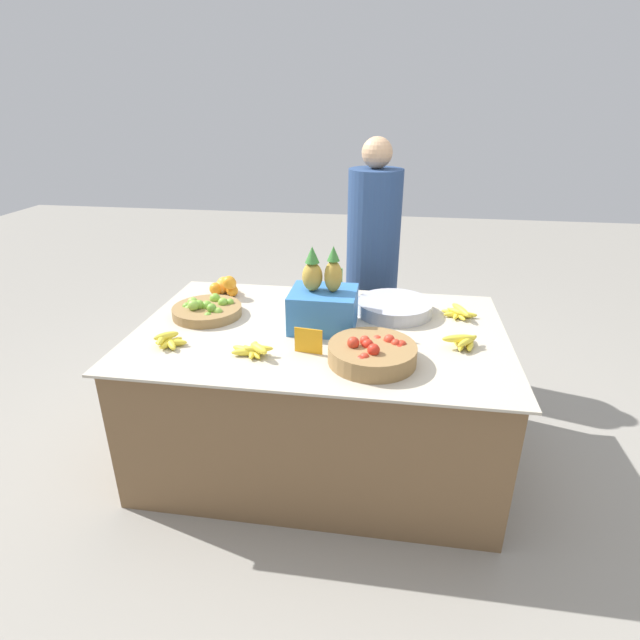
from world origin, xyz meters
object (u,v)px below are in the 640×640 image
tomato_basket (373,353)px  produce_crate (323,304)px  lime_bowl (207,310)px  vendor_person (372,270)px  price_sign (308,341)px  metal_bowl (394,307)px

tomato_basket → produce_crate: size_ratio=0.91×
lime_bowl → produce_crate: bearing=-5.1°
tomato_basket → produce_crate: (-0.25, 0.32, 0.08)m
lime_bowl → vendor_person: bearing=48.8°
price_sign → vendor_person: size_ratio=0.08×
lime_bowl → price_sign: size_ratio=2.80×
lime_bowl → vendor_person: (0.78, 0.90, -0.04)m
metal_bowl → price_sign: bearing=-125.7°
tomato_basket → metal_bowl: tomato_basket is taller
lime_bowl → tomato_basket: (0.86, -0.37, 0.01)m
tomato_basket → metal_bowl: bearing=81.4°
lime_bowl → vendor_person: size_ratio=0.23×
lime_bowl → price_sign: (0.58, -0.33, 0.03)m
tomato_basket → vendor_person: 1.27m
lime_bowl → metal_bowl: lime_bowl is taller
lime_bowl → tomato_basket: 0.93m
tomato_basket → price_sign: 0.28m
lime_bowl → tomato_basket: bearing=-23.4°
tomato_basket → vendor_person: bearing=93.2°
metal_bowl → price_sign: price_sign is taller
produce_crate → vendor_person: size_ratio=0.27×
metal_bowl → price_sign: 0.62m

